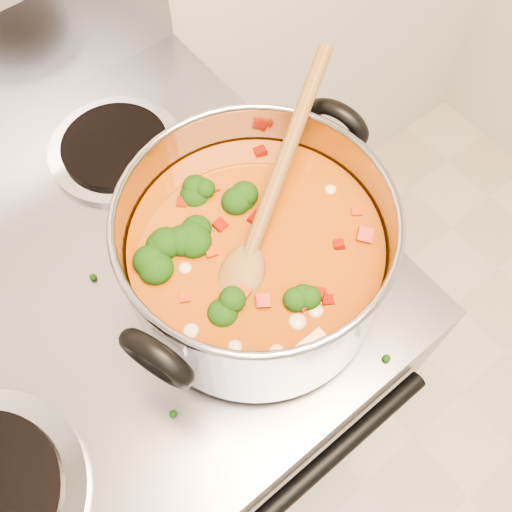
% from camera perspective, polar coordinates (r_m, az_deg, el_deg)
% --- Properties ---
extents(electric_range, '(0.74, 0.67, 1.08)m').
position_cam_1_polar(electric_range, '(1.15, -12.45, -13.23)').
color(electric_range, gray).
rests_on(electric_range, ground).
extents(stockpot, '(0.35, 0.29, 0.17)m').
position_cam_1_polar(stockpot, '(0.62, -0.01, -0.01)').
color(stockpot, '#9C9DA4').
rests_on(stockpot, electric_range).
extents(wooden_spoon, '(0.27, 0.18, 0.11)m').
position_cam_1_polar(wooden_spoon, '(0.58, 0.73, 4.01)').
color(wooden_spoon, brown).
rests_on(wooden_spoon, stockpot).
extents(cooktop_crumbs, '(0.27, 0.36, 0.01)m').
position_cam_1_polar(cooktop_crumbs, '(0.73, 4.21, 2.33)').
color(cooktop_crumbs, black).
rests_on(cooktop_crumbs, electric_range).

